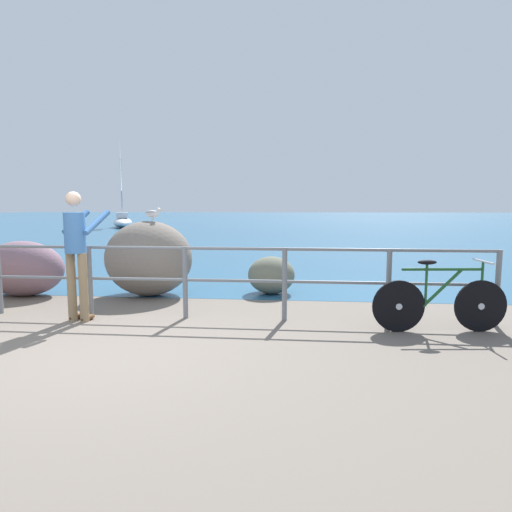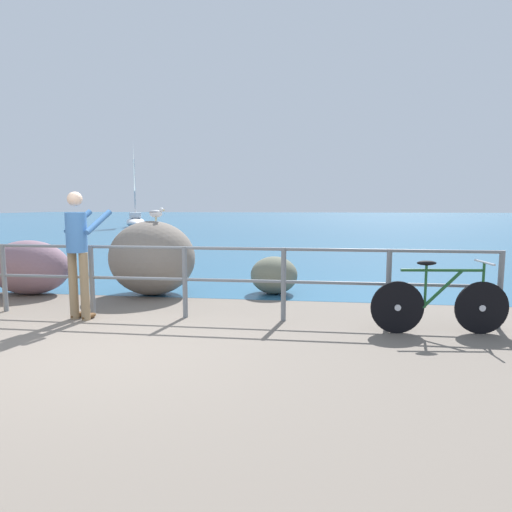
% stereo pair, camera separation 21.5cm
% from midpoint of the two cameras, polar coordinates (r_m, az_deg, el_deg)
% --- Properties ---
extents(ground_plane, '(120.00, 120.00, 0.10)m').
position_cam_midpoint_polar(ground_plane, '(24.48, -0.04, 2.83)').
color(ground_plane, '#6B6056').
extents(sea_surface, '(120.00, 90.00, 0.01)m').
position_cam_midpoint_polar(sea_surface, '(52.26, 2.97, 4.93)').
color(sea_surface, '#285B7F').
rests_on(sea_surface, ground_plane).
extents(promenade_railing, '(9.88, 0.07, 1.02)m').
position_cam_midpoint_polar(promenade_railing, '(6.45, -16.29, -2.13)').
color(promenade_railing, slate).
rests_on(promenade_railing, ground_plane).
extents(bicycle, '(1.69, 0.48, 0.92)m').
position_cam_midpoint_polar(bicycle, '(5.93, 22.03, -5.56)').
color(bicycle, black).
rests_on(bicycle, ground_plane).
extents(person_at_railing, '(0.55, 0.67, 1.78)m').
position_cam_midpoint_polar(person_at_railing, '(6.46, -23.32, 0.77)').
color(person_at_railing, '#8C7251').
rests_on(person_at_railing, ground_plane).
extents(breakwater_boulder_main, '(1.54, 1.29, 1.32)m').
position_cam_midpoint_polar(breakwater_boulder_main, '(7.93, -14.65, -0.32)').
color(breakwater_boulder_main, slate).
rests_on(breakwater_boulder_main, ground).
extents(breakwater_boulder_left, '(1.49, 0.92, 0.97)m').
position_cam_midpoint_polar(breakwater_boulder_left, '(8.75, -28.90, -1.45)').
color(breakwater_boulder_left, slate).
rests_on(breakwater_boulder_left, ground).
extents(breakwater_boulder_right, '(0.85, 0.80, 0.68)m').
position_cam_midpoint_polar(breakwater_boulder_right, '(7.88, 1.24, -2.51)').
color(breakwater_boulder_right, '#676A57').
rests_on(breakwater_boulder_right, ground).
extents(seagull, '(0.34, 0.17, 0.23)m').
position_cam_midpoint_polar(seagull, '(7.90, -14.17, 5.48)').
color(seagull, gold).
rests_on(seagull, breakwater_boulder_main).
extents(sailboat, '(2.85, 4.57, 6.16)m').
position_cam_midpoint_polar(sailboat, '(32.77, -17.29, 4.83)').
color(sailboat, white).
rests_on(sailboat, sea_surface).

